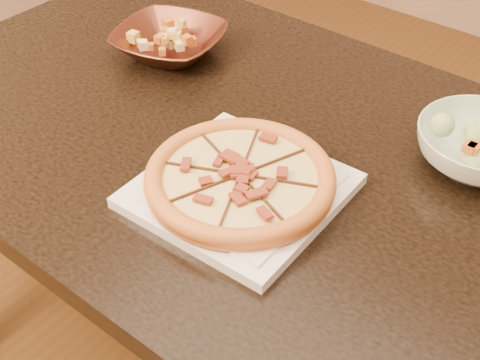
# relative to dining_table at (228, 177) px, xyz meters

# --- Properties ---
(dining_table) EXTENTS (1.28, 0.83, 0.75)m
(dining_table) POSITION_rel_dining_table_xyz_m (0.00, 0.00, 0.00)
(dining_table) COLOR black
(dining_table) RESTS_ON floor
(plate) EXTENTS (0.29, 0.29, 0.02)m
(plate) POSITION_rel_dining_table_xyz_m (0.13, -0.13, 0.12)
(plate) COLOR white
(plate) RESTS_ON dining_table
(pizza) EXTENTS (0.29, 0.29, 0.03)m
(pizza) POSITION_rel_dining_table_xyz_m (0.13, -0.13, 0.15)
(pizza) COLOR #C57C2D
(pizza) RESTS_ON plate
(bronze_bowl) EXTENTS (0.26, 0.26, 0.05)m
(bronze_bowl) POSITION_rel_dining_table_xyz_m (-0.25, 0.13, 0.14)
(bronze_bowl) COLOR brown
(bronze_bowl) RESTS_ON dining_table
(mixed_dish) EXTENTS (0.10, 0.11, 0.03)m
(mixed_dish) POSITION_rel_dining_table_xyz_m (-0.25, 0.13, 0.18)
(mixed_dish) COLOR beige
(mixed_dish) RESTS_ON bronze_bowl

